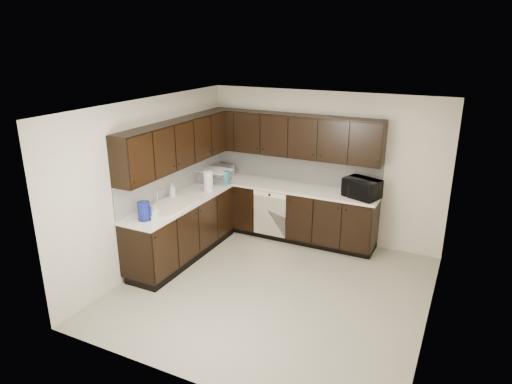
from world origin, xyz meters
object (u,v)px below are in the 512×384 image
sink (169,211)px  microwave (362,188)px  storage_bin (215,176)px  toaster_oven (224,171)px  blue_pitcher (144,211)px

sink → microwave: size_ratio=1.53×
microwave → storage_bin: (-2.47, -0.30, -0.05)m
microwave → storage_bin: bearing=-153.3°
sink → toaster_oven: (-0.05, 1.70, 0.16)m
toaster_oven → storage_bin: bearing=-95.5°
sink → storage_bin: (-0.04, 1.36, 0.16)m
toaster_oven → microwave: bearing=-8.0°
microwave → storage_bin: microwave is taller
storage_bin → microwave: bearing=6.8°
microwave → blue_pitcher: (-2.43, -2.22, -0.02)m
sink → toaster_oven: 1.71m
microwave → sink: bearing=-125.8°
blue_pitcher → toaster_oven: bearing=112.9°
sink → microwave: (2.43, 1.66, 0.21)m
toaster_oven → blue_pitcher: blue_pitcher is taller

